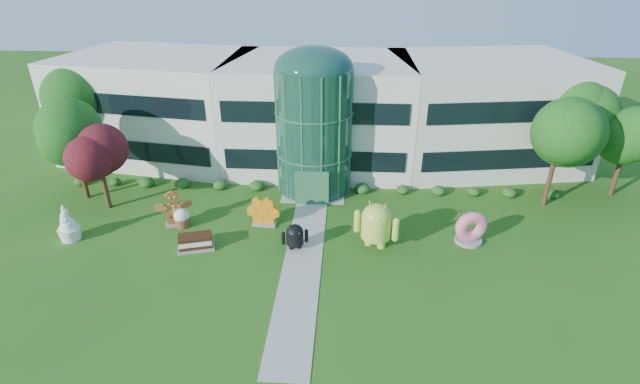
# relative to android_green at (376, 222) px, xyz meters

# --- Properties ---
(ground) EXTENTS (140.00, 140.00, 0.00)m
(ground) POSITION_rel_android_green_xyz_m (-4.64, -3.46, -1.80)
(ground) COLOR #215114
(ground) RESTS_ON ground
(building) EXTENTS (46.00, 15.00, 9.30)m
(building) POSITION_rel_android_green_xyz_m (-4.64, 14.54, 2.85)
(building) COLOR beige
(building) RESTS_ON ground
(atrium) EXTENTS (6.00, 6.00, 9.80)m
(atrium) POSITION_rel_android_green_xyz_m (-4.64, 8.54, 3.10)
(atrium) COLOR #194738
(atrium) RESTS_ON ground
(walkway) EXTENTS (2.40, 20.00, 0.04)m
(walkway) POSITION_rel_android_green_xyz_m (-4.64, -1.46, -1.78)
(walkway) COLOR #9E9E93
(walkway) RESTS_ON ground
(tree_red) EXTENTS (4.00, 4.00, 6.00)m
(tree_red) POSITION_rel_android_green_xyz_m (-20.14, 4.04, 1.20)
(tree_red) COLOR #3F0C14
(tree_red) RESTS_ON ground
(trees_backdrop) EXTENTS (52.00, 8.00, 8.40)m
(trees_backdrop) POSITION_rel_android_green_xyz_m (-4.64, 9.54, 2.40)
(trees_backdrop) COLOR #194F13
(trees_backdrop) RESTS_ON ground
(android_green) EXTENTS (3.73, 3.11, 3.61)m
(android_green) POSITION_rel_android_green_xyz_m (0.00, 0.00, 0.00)
(android_green) COLOR #B4D143
(android_green) RESTS_ON ground
(android_black) EXTENTS (2.10, 1.67, 2.10)m
(android_black) POSITION_rel_android_green_xyz_m (-5.28, -0.69, -0.76)
(android_black) COLOR black
(android_black) RESTS_ON ground
(donut) EXTENTS (2.45, 1.60, 2.34)m
(donut) POSITION_rel_android_green_xyz_m (6.32, 0.86, -0.64)
(donut) COLOR #F55D7B
(donut) RESTS_ON ground
(gingerbread) EXTENTS (3.08, 2.16, 2.66)m
(gingerbread) POSITION_rel_android_green_xyz_m (-14.20, 1.92, -0.47)
(gingerbread) COLOR brown
(gingerbread) RESTS_ON ground
(ice_cream_sandwich) EXTENTS (2.56, 1.77, 1.04)m
(ice_cream_sandwich) POSITION_rel_android_green_xyz_m (-11.80, -1.08, -1.29)
(ice_cream_sandwich) COLOR #31180B
(ice_cream_sandwich) RESTS_ON ground
(honeycomb) EXTENTS (2.56, 1.07, 1.97)m
(honeycomb) POSITION_rel_android_green_xyz_m (-7.82, 2.24, -0.82)
(honeycomb) COLOR orange
(honeycomb) RESTS_ON ground
(froyo) EXTENTS (1.57, 1.57, 2.67)m
(froyo) POSITION_rel_android_green_xyz_m (-20.64, -0.50, -0.47)
(froyo) COLOR white
(froyo) RESTS_ON ground
(cupcake) EXTENTS (1.49, 1.49, 1.41)m
(cupcake) POSITION_rel_android_green_xyz_m (-13.59, 1.62, -1.10)
(cupcake) COLOR white
(cupcake) RESTS_ON ground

